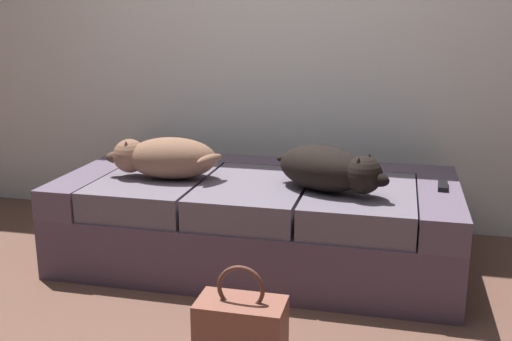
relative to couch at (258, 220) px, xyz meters
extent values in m
cube|color=#574557|center=(0.00, 0.00, -0.07)|extent=(1.94, 0.95, 0.30)
cube|color=#5E4E62|center=(-0.87, 0.00, 0.15)|extent=(0.20, 0.95, 0.14)
cube|color=#5E4E62|center=(0.87, 0.00, 0.15)|extent=(0.20, 0.95, 0.14)
cube|color=#5E4E62|center=(0.00, 0.37, 0.15)|extent=(1.54, 0.20, 0.14)
cube|color=slate|center=(-0.51, -0.10, 0.15)|extent=(0.50, 0.73, 0.14)
cube|color=slate|center=(0.00, -0.10, 0.15)|extent=(0.50, 0.73, 0.14)
cube|color=slate|center=(0.51, -0.10, 0.15)|extent=(0.50, 0.73, 0.14)
ellipsoid|color=#845B46|center=(-0.42, -0.11, 0.33)|extent=(0.47, 0.30, 0.21)
sphere|color=#845B46|center=(-0.63, -0.13, 0.33)|extent=(0.17, 0.17, 0.17)
ellipsoid|color=#4F372A|center=(-0.70, -0.14, 0.32)|extent=(0.10, 0.07, 0.06)
cone|color=#4F372A|center=(-0.62, -0.18, 0.39)|extent=(0.04, 0.04, 0.05)
cone|color=#4F372A|center=(-0.63, -0.08, 0.39)|extent=(0.04, 0.04, 0.05)
ellipsoid|color=#845B46|center=(-0.21, -0.13, 0.34)|extent=(0.11, 0.18, 0.05)
ellipsoid|color=black|center=(0.34, -0.14, 0.33)|extent=(0.52, 0.43, 0.21)
sphere|color=black|center=(0.53, -0.23, 0.33)|extent=(0.17, 0.17, 0.17)
ellipsoid|color=black|center=(0.60, -0.27, 0.32)|extent=(0.12, 0.10, 0.06)
cone|color=black|center=(0.55, -0.19, 0.40)|extent=(0.04, 0.04, 0.05)
cone|color=black|center=(0.51, -0.27, 0.40)|extent=(0.04, 0.04, 0.05)
ellipsoid|color=black|center=(0.18, 0.00, 0.34)|extent=(0.17, 0.14, 0.05)
cube|color=black|center=(0.89, 0.02, 0.23)|extent=(0.05, 0.15, 0.02)
cube|color=brown|center=(0.15, -0.93, -0.10)|extent=(0.32, 0.18, 0.24)
torus|color=brown|center=(0.15, -0.93, 0.07)|extent=(0.18, 0.02, 0.18)
camera|label=1|loc=(0.66, -2.82, 1.01)|focal=42.16mm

